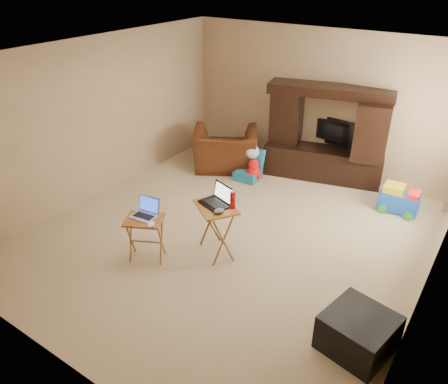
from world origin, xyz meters
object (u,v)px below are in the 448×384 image
Objects in this scene: mouse_right at (219,211)px; tray_table_left at (146,239)px; laptop_right at (214,196)px; ottoman at (358,332)px; recliner at (225,150)px; water_bottle at (233,200)px; mouse_left at (151,224)px; laptop_left at (143,209)px; plush_toy at (254,170)px; tray_table_right at (216,230)px; entertainment_center at (326,134)px; television at (330,132)px; child_rocker at (248,165)px; push_toy at (400,199)px.

tray_table_left is at bearing -148.81° from mouse_right.
ottoman is at bearing 4.33° from laptop_right.
ottoman is at bearing 109.93° from recliner.
mouse_right is (-1.96, 0.40, 0.55)m from ottoman.
tray_table_left is 1.23m from water_bottle.
ottoman is 5.15× the size of mouse_left.
plush_toy is at bearing 83.33° from laptop_left.
ottoman is at bearing 20.10° from tray_table_right.
water_bottle is at bearing -66.38° from plush_toy.
plush_toy is 1.05× the size of laptop_right.
laptop_right is at bearing -109.75° from entertainment_center.
water_bottle is (-0.05, -2.83, 0.00)m from entertainment_center.
television reaches higher than tray_table_left.
plush_toy is 2.71× the size of mouse_right.
tray_table_right is (-0.25, -3.11, -0.43)m from television.
child_rocker is at bearing -156.81° from entertainment_center.
ottoman is at bearing -5.41° from laptop_left.
tray_table_left is at bearing -129.60° from push_toy.
child_rocker is 0.92× the size of push_toy.
ottoman is 1.68× the size of laptop_right.
entertainment_center is 2.81× the size of tray_table_right.
water_bottle is (1.00, -2.03, 0.56)m from child_rocker.
plush_toy is at bearing 113.62° from water_bottle.
child_rocker reaches higher than push_toy.
ottoman is (3.49, -2.80, -0.17)m from recliner.
push_toy is at bearing 89.38° from tray_table_right.
push_toy is 3.89m from tray_table_left.
plush_toy is 0.67× the size of push_toy.
entertainment_center is 3.35× the size of tray_table_left.
laptop_right is 0.25m from water_bottle.
recliner is at bearing -172.99° from entertainment_center.
mouse_right is at bearing 168.39° from ottoman.
laptop_right is (-1.75, -2.45, 0.62)m from push_toy.
mouse_right reaches higher than ottoman.
mouse_left reaches higher than push_toy.
entertainment_center is 3.73× the size of child_rocker.
child_rocker reaches higher than ottoman.
laptop_right is at bearing 165.71° from ottoman.
child_rocker is 2.72m from tray_table_left.
television is at bearing 87.91° from mouse_right.
push_toy is at bearing 57.65° from water_bottle.
plush_toy is at bearing 125.94° from laptop_right.
entertainment_center is 1.43m from child_rocker.
television reaches higher than laptop_right.
television is at bearing 154.46° from push_toy.
television reaches higher than mouse_right.
plush_toy is at bearing 136.37° from ottoman.
television is 1.17× the size of tray_table_right.
laptop_right is (0.67, 0.60, 0.12)m from laptop_left.
mouse_left is at bearing -115.63° from entertainment_center.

